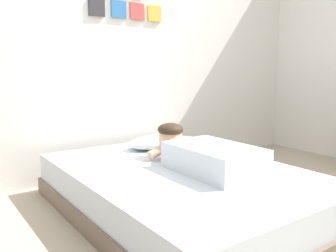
% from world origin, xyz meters
% --- Properties ---
extents(ground_plane, '(12.87, 12.87, 0.00)m').
position_xyz_m(ground_plane, '(0.00, 0.00, 0.00)').
color(ground_plane, tan).
extents(back_wall, '(4.44, 0.12, 2.50)m').
position_xyz_m(back_wall, '(-0.00, 1.44, 1.25)').
color(back_wall, silver).
rests_on(back_wall, ground).
extents(bed, '(1.42, 2.03, 0.33)m').
position_xyz_m(bed, '(-0.22, 0.26, 0.16)').
color(bed, '#726051').
rests_on(bed, ground).
extents(pillow, '(0.52, 0.32, 0.11)m').
position_xyz_m(pillow, '(-0.01, 0.90, 0.38)').
color(pillow, silver).
rests_on(pillow, bed).
extents(person_lying, '(0.43, 0.92, 0.27)m').
position_xyz_m(person_lying, '(-0.09, 0.21, 0.43)').
color(person_lying, silver).
rests_on(person_lying, bed).
extents(coffee_cup, '(0.12, 0.09, 0.07)m').
position_xyz_m(coffee_cup, '(-0.03, 0.76, 0.36)').
color(coffee_cup, white).
rests_on(coffee_cup, bed).
extents(cell_phone, '(0.07, 0.14, 0.01)m').
position_xyz_m(cell_phone, '(0.07, 0.18, 0.33)').
color(cell_phone, black).
rests_on(cell_phone, bed).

